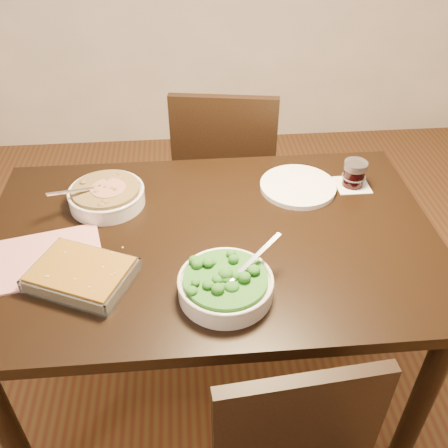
% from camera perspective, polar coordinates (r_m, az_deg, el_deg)
% --- Properties ---
extents(ground, '(4.00, 4.00, 0.00)m').
position_cam_1_polar(ground, '(2.09, -1.16, -17.24)').
color(ground, '#4E2616').
rests_on(ground, ground).
extents(table, '(1.40, 0.90, 0.75)m').
position_cam_1_polar(table, '(1.60, -1.46, -3.84)').
color(table, black).
rests_on(table, ground).
extents(magazine_a, '(0.37, 0.30, 0.01)m').
position_cam_1_polar(magazine_a, '(1.54, -19.82, -3.68)').
color(magazine_a, '#C7384A').
rests_on(magazine_a, table).
extents(coaster, '(0.11, 0.11, 0.00)m').
position_cam_1_polar(coaster, '(1.81, 14.43, 4.35)').
color(coaster, white).
rests_on(coaster, table).
extents(stew_bowl, '(0.25, 0.25, 0.09)m').
position_cam_1_polar(stew_bowl, '(1.69, -13.27, 3.23)').
color(stew_bowl, silver).
rests_on(stew_bowl, table).
extents(broccoli_bowl, '(0.26, 0.26, 0.10)m').
position_cam_1_polar(broccoli_bowl, '(1.33, 0.18, -6.96)').
color(broccoli_bowl, silver).
rests_on(broccoli_bowl, table).
extents(baking_dish, '(0.32, 0.29, 0.05)m').
position_cam_1_polar(baking_dish, '(1.42, -15.98, -5.57)').
color(baking_dish, silver).
rests_on(baking_dish, table).
extents(wine_tumbler, '(0.08, 0.08, 0.09)m').
position_cam_1_polar(wine_tumbler, '(1.78, 14.67, 5.65)').
color(wine_tumbler, black).
rests_on(wine_tumbler, coaster).
extents(dinner_plate, '(0.26, 0.26, 0.02)m').
position_cam_1_polar(dinner_plate, '(1.75, 8.44, 4.27)').
color(dinner_plate, white).
rests_on(dinner_plate, table).
extents(chair_far, '(0.50, 0.50, 0.92)m').
position_cam_1_polar(chair_far, '(2.27, 0.16, 6.14)').
color(chair_far, black).
rests_on(chair_far, ground).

